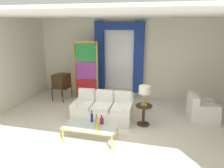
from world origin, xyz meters
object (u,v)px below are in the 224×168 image
object	(u,v)px
bottle_blue_decanter	(96,121)
stained_glass_divider	(86,72)
armchair_white	(201,111)
couch_white_long	(103,109)
round_side_table	(144,113)
table_lamp_brass	(145,91)
peacock_figurine	(92,97)
vintage_tv	(61,81)
bottle_amber_squat	(97,125)
coffee_table	(91,126)
bottle_ruby_flask	(102,121)
bottle_crystal_tall	(92,117)

from	to	relation	value
bottle_blue_decanter	stained_glass_divider	distance (m)	3.24
armchair_white	couch_white_long	bearing A→B (deg)	-167.14
round_side_table	table_lamp_brass	bearing A→B (deg)	0.00
couch_white_long	armchair_white	xyz separation A→B (m)	(2.86, 0.65, -0.02)
bottle_blue_decanter	peacock_figurine	xyz separation A→B (m)	(-1.02, 2.50, -0.32)
peacock_figurine	vintage_tv	bearing A→B (deg)	178.45
stained_glass_divider	table_lamp_brass	bearing A→B (deg)	-35.34
peacock_figurine	table_lamp_brass	distance (m)	2.55
bottle_blue_decanter	round_side_table	world-z (taller)	bottle_blue_decanter
couch_white_long	peacock_figurine	size ratio (longest dim) A/B	2.98
bottle_blue_decanter	bottle_amber_squat	size ratio (longest dim) A/B	1.02
bottle_blue_decanter	vintage_tv	size ratio (longest dim) A/B	0.23
coffee_table	table_lamp_brass	xyz separation A→B (m)	(1.17, 1.19, 0.65)
peacock_figurine	bottle_ruby_flask	bearing A→B (deg)	-64.80
bottle_blue_decanter	stained_glass_divider	world-z (taller)	stained_glass_divider
vintage_tv	peacock_figurine	world-z (taller)	vintage_tv
armchair_white	peacock_figurine	bearing A→B (deg)	171.60
stained_glass_divider	peacock_figurine	bearing A→B (deg)	-47.16
coffee_table	table_lamp_brass	distance (m)	1.79
couch_white_long	round_side_table	world-z (taller)	couch_white_long
coffee_table	round_side_table	distance (m)	1.67
stained_glass_divider	round_side_table	distance (m)	3.01
table_lamp_brass	bottle_amber_squat	bearing A→B (deg)	-123.61
bottle_ruby_flask	peacock_figurine	distance (m)	2.61
bottle_amber_squat	vintage_tv	xyz separation A→B (m)	(-2.31, 2.74, 0.20)
couch_white_long	round_side_table	xyz separation A→B (m)	(1.23, -0.12, 0.05)
vintage_tv	peacock_figurine	distance (m)	1.31
bottle_amber_squat	peacock_figurine	distance (m)	2.94
bottle_ruby_flask	stained_glass_divider	bearing A→B (deg)	118.12
armchair_white	table_lamp_brass	size ratio (longest dim) A/B	1.61
vintage_tv	round_side_table	xyz separation A→B (m)	(3.24, -1.34, -0.37)
coffee_table	table_lamp_brass	size ratio (longest dim) A/B	2.30
bottle_crystal_tall	armchair_white	bearing A→B (deg)	32.05
coffee_table	bottle_ruby_flask	distance (m)	0.31
armchair_white	peacock_figurine	size ratio (longest dim) A/B	1.53
vintage_tv	round_side_table	world-z (taller)	vintage_tv
coffee_table	table_lamp_brass	bearing A→B (deg)	45.58
bottle_crystal_tall	table_lamp_brass	size ratio (longest dim) A/B	0.55
couch_white_long	round_side_table	bearing A→B (deg)	-5.39
bottle_blue_decanter	bottle_ruby_flask	size ratio (longest dim) A/B	1.37
couch_white_long	table_lamp_brass	bearing A→B (deg)	-5.39
bottle_crystal_tall	bottle_amber_squat	xyz separation A→B (m)	(0.27, -0.40, -0.00)
bottle_crystal_tall	peacock_figurine	bearing A→B (deg)	109.83
bottle_amber_squat	bottle_blue_decanter	bearing A→B (deg)	112.14
peacock_figurine	coffee_table	bearing A→B (deg)	-70.93
coffee_table	bottle_amber_squat	world-z (taller)	bottle_amber_squat
coffee_table	peacock_figurine	xyz separation A→B (m)	(-0.87, 2.50, -0.16)
armchair_white	vintage_tv	bearing A→B (deg)	173.28
bottle_crystal_tall	round_side_table	world-z (taller)	bottle_crystal_tall
bottle_blue_decanter	peacock_figurine	bearing A→B (deg)	112.16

